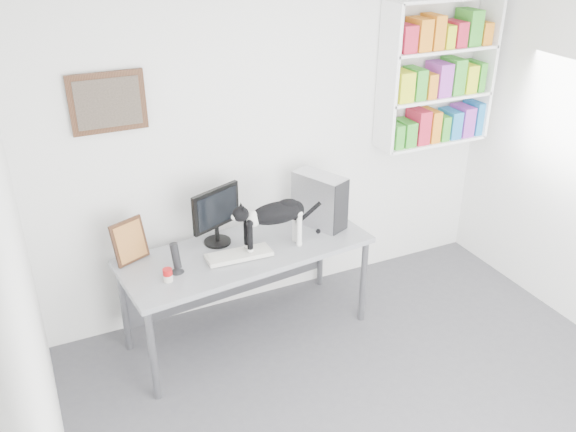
% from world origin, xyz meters
% --- Properties ---
extents(room, '(4.01, 4.01, 2.70)m').
position_xyz_m(room, '(0.00, 0.00, 1.35)').
color(room, '#515156').
rests_on(room, ground).
extents(bookshelf, '(1.03, 0.28, 1.24)m').
position_xyz_m(bookshelf, '(1.40, 1.85, 1.85)').
color(bookshelf, white).
rests_on(bookshelf, room).
extents(wall_art, '(0.52, 0.04, 0.42)m').
position_xyz_m(wall_art, '(-1.30, 1.97, 1.90)').
color(wall_art, '#4C2B18').
rests_on(wall_art, room).
extents(desk, '(1.96, 0.93, 0.79)m').
position_xyz_m(desk, '(-0.50, 1.51, 0.39)').
color(desk, gray).
rests_on(desk, room).
extents(monitor, '(0.48, 0.36, 0.46)m').
position_xyz_m(monitor, '(-0.67, 1.69, 1.02)').
color(monitor, black).
rests_on(monitor, desk).
extents(keyboard, '(0.49, 0.21, 0.04)m').
position_xyz_m(keyboard, '(-0.59, 1.42, 0.81)').
color(keyboard, beige).
rests_on(keyboard, desk).
extents(pc_tower, '(0.35, 0.47, 0.43)m').
position_xyz_m(pc_tower, '(0.18, 1.63, 1.01)').
color(pc_tower, silver).
rests_on(pc_tower, desk).
extents(speaker, '(0.14, 0.14, 0.24)m').
position_xyz_m(speaker, '(-1.06, 1.41, 0.91)').
color(speaker, black).
rests_on(speaker, desk).
extents(leaning_print, '(0.29, 0.20, 0.33)m').
position_xyz_m(leaning_print, '(-1.32, 1.71, 0.95)').
color(leaning_print, '#4C2B18').
rests_on(leaning_print, desk).
extents(soup_can, '(0.07, 0.07, 0.10)m').
position_xyz_m(soup_can, '(-1.15, 1.32, 0.84)').
color(soup_can, '#B30F11').
rests_on(soup_can, desk).
extents(cat, '(0.64, 0.18, 0.39)m').
position_xyz_m(cat, '(-0.30, 1.42, 0.99)').
color(cat, black).
rests_on(cat, desk).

